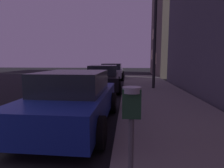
{
  "coord_description": "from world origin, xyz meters",
  "views": [
    {
      "loc": [
        4.25,
        -1.95,
        1.72
      ],
      "look_at": [
        3.99,
        1.05,
        1.32
      ],
      "focal_mm": 29.31,
      "sensor_mm": 36.0,
      "label": 1
    }
  ],
  "objects_px": {
    "car_silver": "(112,71)",
    "street_lamp": "(155,22)",
    "parking_meter": "(131,117)",
    "car_black": "(103,78)",
    "car_blue": "(74,99)"
  },
  "relations": [
    {
      "from": "car_silver",
      "to": "street_lamp",
      "type": "bearing_deg",
      "value": -64.95
    },
    {
      "from": "parking_meter",
      "to": "car_silver",
      "type": "bearing_deg",
      "value": 95.57
    },
    {
      "from": "car_silver",
      "to": "street_lamp",
      "type": "distance_m",
      "value": 7.48
    },
    {
      "from": "car_silver",
      "to": "street_lamp",
      "type": "relative_size",
      "value": 0.73
    },
    {
      "from": "car_black",
      "to": "car_silver",
      "type": "distance_m",
      "value": 6.15
    },
    {
      "from": "car_black",
      "to": "street_lamp",
      "type": "bearing_deg",
      "value": -0.38
    },
    {
      "from": "car_silver",
      "to": "car_black",
      "type": "bearing_deg",
      "value": -90.01
    },
    {
      "from": "car_blue",
      "to": "car_black",
      "type": "relative_size",
      "value": 0.88
    },
    {
      "from": "parking_meter",
      "to": "car_black",
      "type": "height_order",
      "value": "parking_meter"
    },
    {
      "from": "parking_meter",
      "to": "street_lamp",
      "type": "bearing_deg",
      "value": 80.53
    },
    {
      "from": "car_blue",
      "to": "parking_meter",
      "type": "bearing_deg",
      "value": -62.56
    },
    {
      "from": "car_black",
      "to": "car_silver",
      "type": "bearing_deg",
      "value": 89.99
    },
    {
      "from": "car_black",
      "to": "car_silver",
      "type": "height_order",
      "value": "same"
    },
    {
      "from": "car_blue",
      "to": "car_silver",
      "type": "distance_m",
      "value": 12.03
    },
    {
      "from": "car_silver",
      "to": "street_lamp",
      "type": "xyz_separation_m",
      "value": [
        2.88,
        -6.17,
        3.09
      ]
    }
  ]
}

